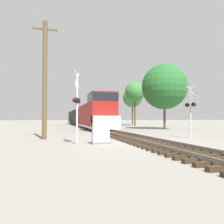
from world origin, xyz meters
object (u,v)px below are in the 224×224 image
freight_train (83,117)px  tree_mid_background (135,92)px  crossing_signal_near (77,102)px  utility_pole (45,79)px  tree_far_right (164,87)px  tree_deep_background (132,98)px  crossing_signal_far (191,107)px  relay_cabinet (101,134)px

freight_train → tree_mid_background: size_ratio=5.26×
crossing_signal_near → utility_pole: (-2.00, 3.54, 1.97)m
tree_far_right → tree_deep_background: size_ratio=0.99×
utility_pole → tree_deep_background: (20.11, 36.61, 2.47)m
crossing_signal_far → tree_deep_background: tree_deep_background is taller
freight_train → tree_mid_background: bearing=-16.2°
freight_train → crossing_signal_near: bearing=-97.5°
freight_train → utility_pole: 29.61m
freight_train → tree_deep_background: size_ratio=5.06×
tree_far_right → tree_mid_background: (0.76, 14.07, 0.89)m
crossing_signal_far → relay_cabinet: bearing=96.6°
tree_mid_background → tree_deep_background: (3.39, 10.81, -0.05)m
tree_mid_background → tree_far_right: bearing=-93.1°
freight_train → tree_far_right: size_ratio=5.12×
utility_pole → freight_train: bearing=77.8°
freight_train → crossing_signal_far: size_ratio=11.54×
utility_pole → tree_mid_background: (16.72, 25.80, 2.52)m
crossing_signal_far → relay_cabinet: size_ratio=3.37×
freight_train → relay_cabinet: size_ratio=38.88×
utility_pole → tree_mid_background: size_ratio=0.96×
relay_cabinet → tree_deep_background: bearing=67.6°
freight_train → tree_far_right: bearing=-60.4°
crossing_signal_far → tree_far_right: 14.84m
relay_cabinet → tree_mid_background: 33.04m
crossing_signal_far → tree_mid_background: tree_mid_background is taller
tree_mid_background → tree_deep_background: size_ratio=0.96×
relay_cabinet → crossing_signal_far: bearing=14.8°
tree_mid_background → tree_deep_background: tree_deep_background is taller
relay_cabinet → tree_far_right: (12.53, 15.49, 5.49)m
crossing_signal_near → utility_pole: bearing=-131.4°
utility_pole → tree_deep_background: tree_deep_background is taller
crossing_signal_near → tree_far_right: tree_far_right is taller
utility_pole → crossing_signal_near: bearing=-60.6°
crossing_signal_far → tree_far_right: (4.96, 13.49, 3.68)m
crossing_signal_far → tree_mid_background: (5.72, 27.57, 4.57)m
crossing_signal_far → utility_pole: utility_pole is taller
crossing_signal_far → freight_train: bearing=0.6°
relay_cabinet → utility_pole: utility_pole is taller
crossing_signal_near → tree_deep_background: size_ratio=0.46×
crossing_signal_near → crossing_signal_far: (9.00, 1.77, -0.07)m
freight_train → tree_deep_background: tree_deep_background is taller
crossing_signal_near → tree_far_right: 21.00m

